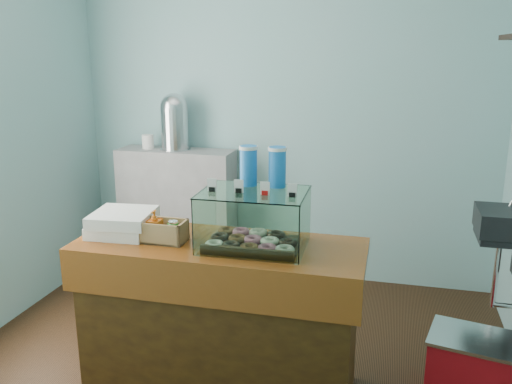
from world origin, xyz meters
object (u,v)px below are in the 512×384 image
(counter, at_px, (220,316))
(coffee_urn, at_px, (174,120))
(display_case, at_px, (255,215))
(red_cooler, at_px, (471,370))

(counter, distance_m, coffee_urn, 2.02)
(display_case, height_order, coffee_urn, coffee_urn)
(counter, height_order, red_cooler, counter)
(counter, bearing_deg, red_cooler, 8.56)
(counter, bearing_deg, coffee_urn, 119.68)
(counter, xyz_separation_m, red_cooler, (1.39, 0.21, -0.25))
(display_case, distance_m, coffee_urn, 1.91)
(coffee_urn, xyz_separation_m, red_cooler, (2.29, -1.37, -1.15))
(counter, distance_m, display_case, 0.64)
(counter, xyz_separation_m, display_case, (0.20, 0.03, 0.61))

